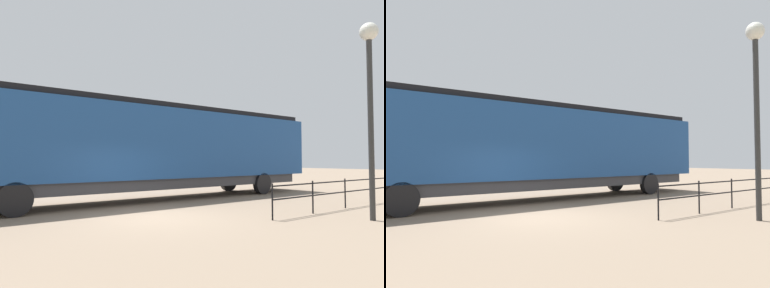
{
  "view_description": "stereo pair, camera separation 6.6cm",
  "coord_description": "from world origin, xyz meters",
  "views": [
    {
      "loc": [
        9.35,
        -5.86,
        1.8
      ],
      "look_at": [
        0.29,
        1.33,
        2.31
      ],
      "focal_mm": 32.99,
      "sensor_mm": 36.0,
      "label": 1
    },
    {
      "loc": [
        9.39,
        -5.81,
        1.8
      ],
      "look_at": [
        0.29,
        1.33,
        2.31
      ],
      "focal_mm": 32.99,
      "sensor_mm": 36.0,
      "label": 2
    }
  ],
  "objects": [
    {
      "name": "ground_plane",
      "position": [
        0.0,
        0.0,
        0.0
      ],
      "size": [
        120.0,
        120.0,
        0.0
      ],
      "primitive_type": "plane",
      "color": "#84705B"
    },
    {
      "name": "locomotive",
      "position": [
        -4.04,
        3.16,
        2.37
      ],
      "size": [
        2.81,
        18.39,
        4.23
      ],
      "color": "navy",
      "rests_on": "ground_plane"
    },
    {
      "name": "lamp_post",
      "position": [
        4.46,
        4.85,
        4.29
      ],
      "size": [
        0.54,
        0.54,
        5.94
      ],
      "color": "#2D2D2D",
      "rests_on": "ground_plane"
    },
    {
      "name": "platform_fence",
      "position": [
        2.59,
        6.77,
        0.72
      ],
      "size": [
        0.05,
        8.48,
        1.09
      ],
      "color": "black",
      "rests_on": "ground_plane"
    }
  ]
}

